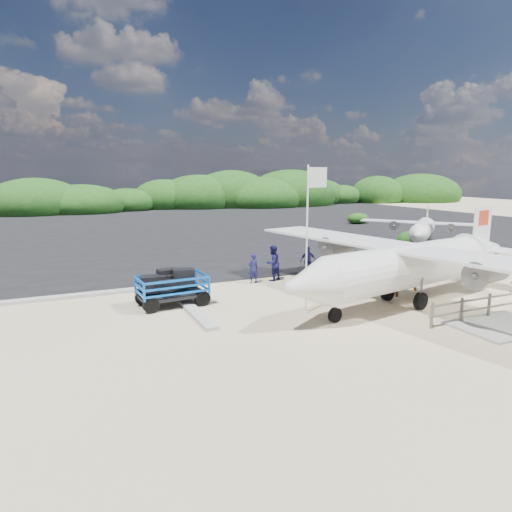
{
  "coord_description": "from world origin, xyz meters",
  "views": [
    {
      "loc": [
        -9.57,
        -17.09,
        5.71
      ],
      "look_at": [
        -0.48,
        3.15,
        1.64
      ],
      "focal_mm": 32.0,
      "sensor_mm": 36.0,
      "label": 1
    }
  ],
  "objects_px": {
    "crew_a": "(253,268)",
    "crew_c": "(308,261)",
    "crew_b": "(273,263)",
    "aircraft_large": "(312,232)",
    "baggage_cart": "(173,306)",
    "aircraft_small": "(103,233)",
    "flagpole": "(305,313)",
    "signboard": "(406,294)"
  },
  "relations": [
    {
      "from": "crew_c",
      "to": "aircraft_large",
      "type": "xyz_separation_m",
      "value": [
        10.04,
        16.2,
        -0.81
      ]
    },
    {
      "from": "aircraft_small",
      "to": "signboard",
      "type": "bearing_deg",
      "value": 70.7
    },
    {
      "from": "baggage_cart",
      "to": "aircraft_small",
      "type": "distance_m",
      "value": 26.35
    },
    {
      "from": "flagpole",
      "to": "crew_a",
      "type": "height_order",
      "value": "flagpole"
    },
    {
      "from": "crew_b",
      "to": "aircraft_small",
      "type": "height_order",
      "value": "crew_b"
    },
    {
      "from": "crew_b",
      "to": "crew_c",
      "type": "height_order",
      "value": "crew_b"
    },
    {
      "from": "crew_c",
      "to": "aircraft_large",
      "type": "distance_m",
      "value": 19.08
    },
    {
      "from": "aircraft_large",
      "to": "aircraft_small",
      "type": "distance_m",
      "value": 20.06
    },
    {
      "from": "baggage_cart",
      "to": "crew_a",
      "type": "height_order",
      "value": "crew_a"
    },
    {
      "from": "crew_c",
      "to": "aircraft_large",
      "type": "height_order",
      "value": "aircraft_large"
    },
    {
      "from": "baggage_cart",
      "to": "flagpole",
      "type": "xyz_separation_m",
      "value": [
        4.75,
        -3.23,
        0.0
      ]
    },
    {
      "from": "aircraft_large",
      "to": "crew_a",
      "type": "bearing_deg",
      "value": 39.86
    },
    {
      "from": "aircraft_large",
      "to": "baggage_cart",
      "type": "bearing_deg",
      "value": 34.94
    },
    {
      "from": "flagpole",
      "to": "signboard",
      "type": "relative_size",
      "value": 3.17
    },
    {
      "from": "crew_a",
      "to": "crew_c",
      "type": "bearing_deg",
      "value": -176.93
    },
    {
      "from": "crew_b",
      "to": "aircraft_large",
      "type": "distance_m",
      "value": 20.79
    },
    {
      "from": "crew_b",
      "to": "crew_a",
      "type": "bearing_deg",
      "value": -18.02
    },
    {
      "from": "crew_b",
      "to": "crew_c",
      "type": "relative_size",
      "value": 1.18
    },
    {
      "from": "baggage_cart",
      "to": "flagpole",
      "type": "height_order",
      "value": "flagpole"
    },
    {
      "from": "crew_a",
      "to": "flagpole",
      "type": "bearing_deg",
      "value": 83.51
    },
    {
      "from": "aircraft_small",
      "to": "crew_a",
      "type": "bearing_deg",
      "value": 62.0
    },
    {
      "from": "baggage_cart",
      "to": "crew_a",
      "type": "relative_size",
      "value": 2.03
    },
    {
      "from": "crew_b",
      "to": "aircraft_large",
      "type": "relative_size",
      "value": 0.11
    },
    {
      "from": "crew_c",
      "to": "crew_a",
      "type": "bearing_deg",
      "value": 16.18
    },
    {
      "from": "crew_a",
      "to": "aircraft_small",
      "type": "xyz_separation_m",
      "value": [
        -5.04,
        24.0,
        -0.78
      ]
    },
    {
      "from": "flagpole",
      "to": "aircraft_large",
      "type": "xyz_separation_m",
      "value": [
        13.77,
        22.32,
        0.0
      ]
    },
    {
      "from": "crew_b",
      "to": "aircraft_large",
      "type": "height_order",
      "value": "aircraft_large"
    },
    {
      "from": "aircraft_large",
      "to": "flagpole",
      "type": "bearing_deg",
      "value": 47.4
    },
    {
      "from": "flagpole",
      "to": "crew_c",
      "type": "distance_m",
      "value": 7.21
    },
    {
      "from": "crew_b",
      "to": "aircraft_small",
      "type": "distance_m",
      "value": 24.7
    },
    {
      "from": "signboard",
      "to": "crew_a",
      "type": "relative_size",
      "value": 1.21
    },
    {
      "from": "crew_b",
      "to": "aircraft_small",
      "type": "xyz_separation_m",
      "value": [
        -6.23,
        23.88,
        -0.96
      ]
    },
    {
      "from": "crew_a",
      "to": "crew_b",
      "type": "height_order",
      "value": "crew_b"
    },
    {
      "from": "flagpole",
      "to": "aircraft_small",
      "type": "xyz_separation_m",
      "value": [
        -4.93,
        29.59,
        0.0
      ]
    },
    {
      "from": "baggage_cart",
      "to": "crew_b",
      "type": "height_order",
      "value": "crew_b"
    },
    {
      "from": "baggage_cart",
      "to": "aircraft_small",
      "type": "height_order",
      "value": "aircraft_small"
    },
    {
      "from": "baggage_cart",
      "to": "aircraft_large",
      "type": "xyz_separation_m",
      "value": [
        18.52,
        19.08,
        0.0
      ]
    },
    {
      "from": "aircraft_small",
      "to": "aircraft_large",
      "type": "bearing_deg",
      "value": 118.9
    },
    {
      "from": "signboard",
      "to": "crew_a",
      "type": "height_order",
      "value": "crew_a"
    },
    {
      "from": "signboard",
      "to": "baggage_cart",
      "type": "bearing_deg",
      "value": 148.11
    },
    {
      "from": "baggage_cart",
      "to": "signboard",
      "type": "relative_size",
      "value": 1.67
    },
    {
      "from": "flagpole",
      "to": "aircraft_large",
      "type": "distance_m",
      "value": 26.23
    }
  ]
}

